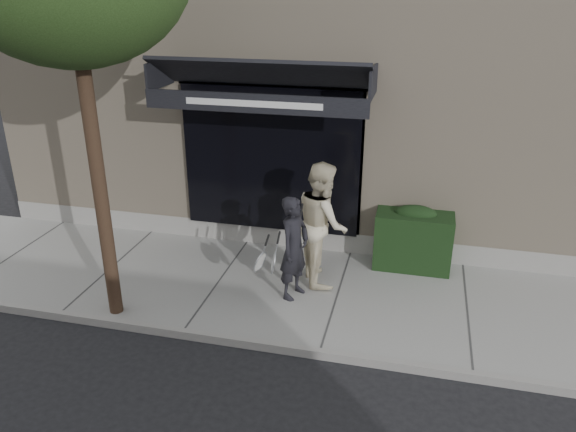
# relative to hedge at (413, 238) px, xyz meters

# --- Properties ---
(ground) EXTENTS (80.00, 80.00, 0.00)m
(ground) POSITION_rel_hedge_xyz_m (-1.10, -1.25, -0.66)
(ground) COLOR black
(ground) RESTS_ON ground
(sidewalk) EXTENTS (20.00, 3.00, 0.12)m
(sidewalk) POSITION_rel_hedge_xyz_m (-1.10, -1.25, -0.60)
(sidewalk) COLOR gray
(sidewalk) RESTS_ON ground
(curb) EXTENTS (20.00, 0.10, 0.14)m
(curb) POSITION_rel_hedge_xyz_m (-1.10, -2.80, -0.59)
(curb) COLOR gray
(curb) RESTS_ON ground
(building_facade) EXTENTS (14.30, 8.04, 5.64)m
(building_facade) POSITION_rel_hedge_xyz_m (-1.11, 3.71, 2.08)
(building_facade) COLOR beige
(building_facade) RESTS_ON ground
(hedge) EXTENTS (1.30, 0.70, 1.14)m
(hedge) POSITION_rel_hedge_xyz_m (0.00, 0.00, 0.00)
(hedge) COLOR black
(hedge) RESTS_ON sidewalk
(pedestrian_front) EXTENTS (0.84, 0.89, 1.67)m
(pedestrian_front) POSITION_rel_hedge_xyz_m (-1.78, -1.46, 0.30)
(pedestrian_front) COLOR black
(pedestrian_front) RESTS_ON sidewalk
(pedestrian_back) EXTENTS (1.09, 1.21, 2.04)m
(pedestrian_back) POSITION_rel_hedge_xyz_m (-1.46, -0.83, 0.48)
(pedestrian_back) COLOR beige
(pedestrian_back) RESTS_ON sidewalk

